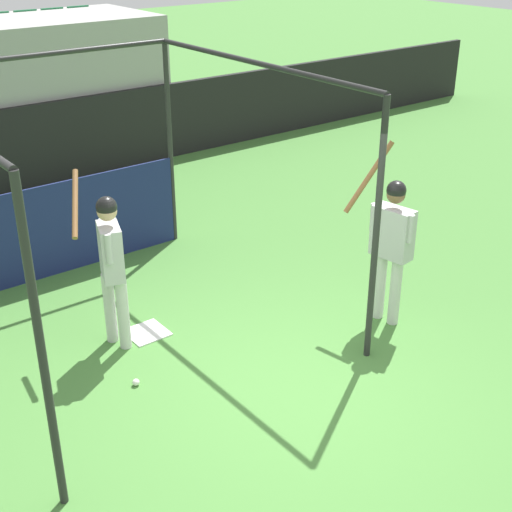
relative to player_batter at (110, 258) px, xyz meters
name	(u,v)px	position (x,y,z in m)	size (l,w,h in m)	color
ground_plane	(297,392)	(0.99, -1.93, -1.07)	(60.00, 60.00, 0.00)	#477F38
outfield_wall	(13,150)	(0.99, 5.57, -0.34)	(24.00, 0.12, 1.44)	black
batting_cage	(78,200)	(0.27, 1.32, 0.20)	(3.62, 4.04, 2.90)	#282828
home_plate	(147,333)	(0.36, -0.01, -1.06)	(0.44, 0.44, 0.02)	white
player_batter	(110,258)	(0.00, 0.00, 0.00)	(0.58, 0.90, 1.91)	silver
player_waiting	(391,238)	(2.76, -1.47, 0.00)	(0.58, 0.79, 2.10)	silver
baseball	(136,382)	(-0.24, -0.83, -1.03)	(0.07, 0.07, 0.07)	white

